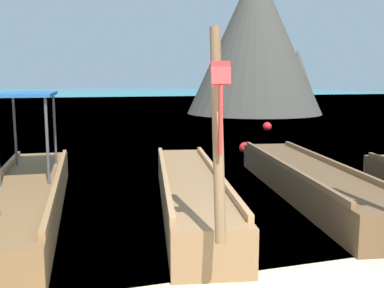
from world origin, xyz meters
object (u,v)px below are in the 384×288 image
(longtail_boat_red_ribbon, at_px, (191,192))
(mooring_buoy_near, at_px, (245,148))
(karst_rock, at_px, (258,41))
(longtail_boat_blue_ribbon, at_px, (309,181))
(mooring_buoy_far, at_px, (267,127))
(longtail_boat_orange_ribbon, at_px, (27,195))

(longtail_boat_red_ribbon, xyz_separation_m, mooring_buoy_near, (3.44, 5.41, -0.15))
(longtail_boat_red_ribbon, relative_size, mooring_buoy_near, 17.22)
(karst_rock, relative_size, mooring_buoy_near, 28.68)
(longtail_boat_red_ribbon, xyz_separation_m, longtail_boat_blue_ribbon, (2.60, 0.23, -0.02))
(longtail_boat_red_ribbon, height_order, longtail_boat_blue_ribbon, longtail_boat_red_ribbon)
(longtail_boat_red_ribbon, xyz_separation_m, mooring_buoy_far, (6.99, 10.95, -0.13))
(mooring_buoy_near, xyz_separation_m, mooring_buoy_far, (3.55, 5.54, 0.02))
(longtail_boat_orange_ribbon, xyz_separation_m, karst_rock, (14.09, 20.80, 4.72))
(longtail_boat_red_ribbon, bearing_deg, mooring_buoy_far, 57.46)
(longtail_boat_blue_ribbon, relative_size, mooring_buoy_far, 16.94)
(longtail_boat_blue_ribbon, bearing_deg, longtail_boat_red_ribbon, -174.88)
(mooring_buoy_near, bearing_deg, karst_rock, 63.84)
(longtail_boat_orange_ribbon, height_order, mooring_buoy_near, longtail_boat_orange_ribbon)
(mooring_buoy_far, bearing_deg, mooring_buoy_near, -122.65)
(longtail_boat_blue_ribbon, bearing_deg, karst_rock, 67.69)
(longtail_boat_orange_ribbon, height_order, longtail_boat_red_ribbon, longtail_boat_red_ribbon)
(mooring_buoy_far, bearing_deg, karst_rock, 67.66)
(longtail_boat_orange_ribbon, xyz_separation_m, longtail_boat_red_ribbon, (2.84, -0.52, -0.02))
(longtail_boat_blue_ribbon, distance_m, mooring_buoy_near, 5.25)
(longtail_boat_orange_ribbon, xyz_separation_m, longtail_boat_blue_ribbon, (5.44, -0.28, -0.04))
(longtail_boat_blue_ribbon, relative_size, mooring_buoy_near, 19.14)
(longtail_boat_red_ribbon, distance_m, mooring_buoy_near, 6.41)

